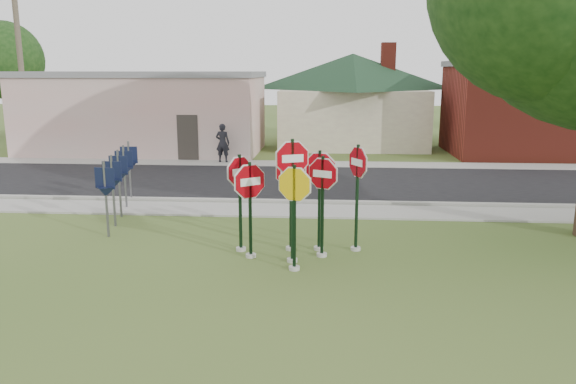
# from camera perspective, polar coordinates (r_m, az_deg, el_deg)

# --- Properties ---
(ground) EXTENTS (120.00, 120.00, 0.00)m
(ground) POSITION_cam_1_polar(r_m,az_deg,el_deg) (11.96, 0.61, -8.50)
(ground) COLOR #3F5921
(ground) RESTS_ON ground
(sidewalk_near) EXTENTS (60.00, 1.60, 0.06)m
(sidewalk_near) POSITION_cam_1_polar(r_m,az_deg,el_deg) (17.21, 1.75, -1.93)
(sidewalk_near) COLOR gray
(sidewalk_near) RESTS_ON ground
(road) EXTENTS (60.00, 7.00, 0.04)m
(road) POSITION_cam_1_polar(r_m,az_deg,el_deg) (21.60, 2.26, 0.96)
(road) COLOR black
(road) RESTS_ON ground
(sidewalk_far) EXTENTS (60.00, 1.60, 0.06)m
(sidewalk_far) POSITION_cam_1_polar(r_m,az_deg,el_deg) (25.82, 2.59, 2.84)
(sidewalk_far) COLOR gray
(sidewalk_far) RESTS_ON ground
(curb) EXTENTS (60.00, 0.20, 0.14)m
(curb) POSITION_cam_1_polar(r_m,az_deg,el_deg) (18.17, 1.89, -1.04)
(curb) COLOR gray
(curb) RESTS_ON ground
(stop_sign_center) EXTENTS (0.99, 0.42, 2.90)m
(stop_sign_center) POSITION_cam_1_polar(r_m,az_deg,el_deg) (12.31, 0.44, 0.97)
(stop_sign_center) COLOR #A8A69C
(stop_sign_center) RESTS_ON ground
(stop_sign_yellow) EXTENTS (0.99, 0.34, 2.41)m
(stop_sign_yellow) POSITION_cam_1_polar(r_m,az_deg,el_deg) (11.88, 0.66, -1.27)
(stop_sign_yellow) COLOR #A8A69C
(stop_sign_yellow) RESTS_ON ground
(stop_sign_left) EXTENTS (0.88, 0.71, 2.35)m
(stop_sign_left) POSITION_cam_1_polar(r_m,az_deg,el_deg) (12.74, -3.88, -0.50)
(stop_sign_left) COLOR #A8A69C
(stop_sign_left) RESTS_ON ground
(stop_sign_right) EXTENTS (0.92, 0.45, 2.46)m
(stop_sign_right) POSITION_cam_1_polar(r_m,az_deg,el_deg) (12.78, 3.53, -0.14)
(stop_sign_right) COLOR #A8A69C
(stop_sign_right) RESTS_ON ground
(stop_sign_back_right) EXTENTS (1.07, 0.24, 2.53)m
(stop_sign_back_right) POSITION_cam_1_polar(r_m,az_deg,el_deg) (13.24, 3.22, 0.59)
(stop_sign_back_right) COLOR #A8A69C
(stop_sign_back_right) RESTS_ON ground
(stop_sign_back_left) EXTENTS (1.02, 0.24, 2.40)m
(stop_sign_back_left) POSITION_cam_1_polar(r_m,az_deg,el_deg) (13.23, 0.29, 0.15)
(stop_sign_back_left) COLOR #A8A69C
(stop_sign_back_left) RESTS_ON ground
(stop_sign_far_right) EXTENTS (0.51, 0.91, 2.66)m
(stop_sign_far_right) POSITION_cam_1_polar(r_m,az_deg,el_deg) (13.27, 7.06, 0.91)
(stop_sign_far_right) COLOR #A8A69C
(stop_sign_far_right) RESTS_ON ground
(stop_sign_far_left) EXTENTS (0.67, 0.76, 2.43)m
(stop_sign_far_left) POSITION_cam_1_polar(r_m,az_deg,el_deg) (13.22, -4.91, 0.16)
(stop_sign_far_left) COLOR #A8A69C
(stop_sign_far_left) RESTS_ON ground
(route_sign_row) EXTENTS (1.43, 4.63, 2.00)m
(route_sign_row) POSITION_cam_1_polar(r_m,az_deg,el_deg) (17.08, -16.80, 1.54)
(route_sign_row) COLOR #59595E
(route_sign_row) RESTS_ON ground
(building_stucco) EXTENTS (12.20, 6.20, 4.20)m
(building_stucco) POSITION_cam_1_polar(r_m,az_deg,el_deg) (30.81, -14.31, 7.96)
(building_stucco) COLOR beige
(building_stucco) RESTS_ON ground
(building_house) EXTENTS (11.60, 11.60, 6.20)m
(building_house) POSITION_cam_1_polar(r_m,az_deg,el_deg) (33.20, 6.56, 11.13)
(building_house) COLOR beige
(building_house) RESTS_ON ground
(building_brick) EXTENTS (10.20, 6.20, 4.75)m
(building_brick) POSITION_cam_1_polar(r_m,az_deg,el_deg) (31.80, 25.24, 7.77)
(building_brick) COLOR maroon
(building_brick) RESTS_ON ground
(utility_pole_near) EXTENTS (2.20, 0.26, 9.50)m
(utility_pole_near) POSITION_cam_1_polar(r_m,az_deg,el_deg) (30.19, -25.58, 12.45)
(utility_pole_near) COLOR #4A3F31
(utility_pole_near) RESTS_ON ground
(bg_tree_left) EXTENTS (4.90, 4.90, 7.35)m
(bg_tree_left) POSITION_cam_1_polar(r_m,az_deg,el_deg) (40.81, -26.91, 11.83)
(bg_tree_left) COLOR #312115
(bg_tree_left) RESTS_ON ground
(pedestrian) EXTENTS (0.69, 0.50, 1.79)m
(pedestrian) POSITION_cam_1_polar(r_m,az_deg,el_deg) (26.30, -6.66, 4.98)
(pedestrian) COLOR black
(pedestrian) RESTS_ON sidewalk_far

